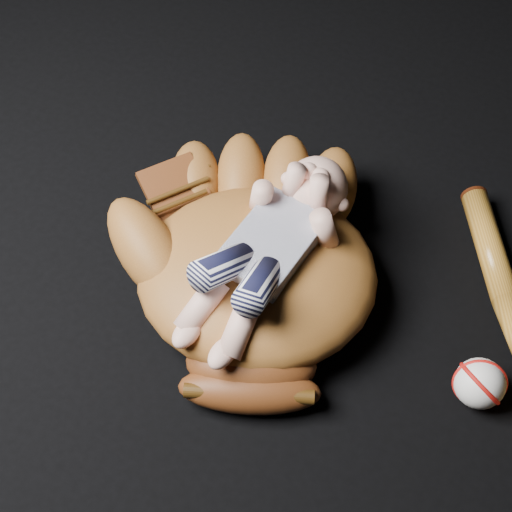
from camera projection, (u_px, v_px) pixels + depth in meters
name	position (u px, v px, depth m)	size (l,w,h in m)	color
baseball_glove	(257.00, 268.00, 1.25)	(0.48, 0.55, 0.17)	brown
newborn_baby	(261.00, 254.00, 1.20)	(0.18, 0.40, 0.16)	#E8AC96
baseball_bat	(510.00, 315.00, 1.27)	(0.05, 0.51, 0.05)	#A46A1F
baseball	(480.00, 383.00, 1.18)	(0.08, 0.08, 0.08)	white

